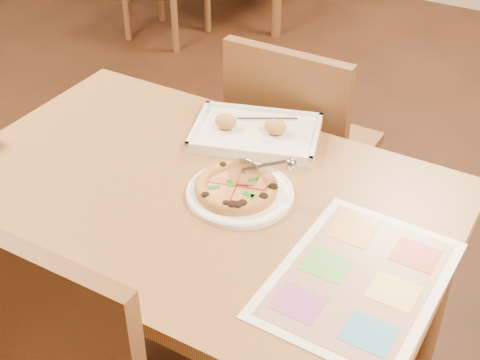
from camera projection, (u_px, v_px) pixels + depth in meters
The scene contains 7 objects.
dining_table at pixel (196, 217), 1.75m from camera, with size 1.30×0.85×0.72m.
chair_far at pixel (296, 134), 2.21m from camera, with size 0.42×0.42×0.47m.
plate at pixel (240, 194), 1.68m from camera, with size 0.27×0.27×0.01m, color white.
pizza at pixel (236, 187), 1.67m from camera, with size 0.21×0.21×0.03m.
pizza_cutter at pixel (259, 170), 1.63m from camera, with size 0.16×0.06×0.09m.
appetizer_tray at pixel (255, 133), 1.90m from camera, with size 0.41×0.34×0.06m.
menu at pixel (359, 279), 1.44m from camera, with size 0.33×0.47×0.01m, color white.
Camera 1 is at (0.78, -1.12, 1.74)m, focal length 50.00 mm.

